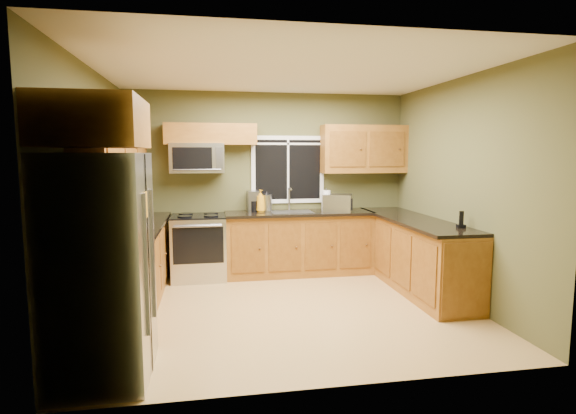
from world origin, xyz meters
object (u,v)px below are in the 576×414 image
object	(u,v)px
coffee_maker	(254,202)
soap_bottle_a	(261,201)
microwave	(197,158)
paper_towel_roll	(326,200)
toaster_oven	(338,203)
soap_bottle_c	(266,205)
kettle	(266,202)
refrigerator	(101,267)
cordless_phone	(461,223)
range	(199,247)

from	to	relation	value
coffee_maker	soap_bottle_a	size ratio (longest dim) A/B	0.92
microwave	coffee_maker	xyz separation A→B (m)	(0.81, 0.03, -0.65)
microwave	paper_towel_roll	xyz separation A→B (m)	(1.90, -0.04, -0.64)
toaster_oven	soap_bottle_c	distance (m)	1.08
microwave	kettle	distance (m)	1.19
refrigerator	soap_bottle_c	bearing A→B (deg)	60.71
paper_towel_roll	refrigerator	bearing A→B (deg)	-132.05
refrigerator	toaster_oven	size ratio (longest dim) A/B	3.63
soap_bottle_c	soap_bottle_a	bearing A→B (deg)	-119.67
refrigerator	soap_bottle_a	size ratio (longest dim) A/B	5.48
soap_bottle_c	cordless_phone	distance (m)	2.83
toaster_oven	kettle	xyz separation A→B (m)	(-1.03, 0.25, 0.01)
range	soap_bottle_c	bearing A→B (deg)	13.03
microwave	paper_towel_roll	bearing A→B (deg)	-1.21
kettle	paper_towel_roll	size ratio (longest dim) A/B	0.89
microwave	cordless_phone	bearing A→B (deg)	-31.68
toaster_oven	soap_bottle_c	world-z (taller)	toaster_oven
toaster_oven	microwave	bearing A→B (deg)	174.08
kettle	cordless_phone	size ratio (longest dim) A/B	1.53
toaster_oven	kettle	world-z (taller)	kettle
cordless_phone	toaster_oven	bearing A→B (deg)	121.08
range	refrigerator	bearing A→B (deg)	-103.97
refrigerator	coffee_maker	world-z (taller)	refrigerator
microwave	toaster_oven	xyz separation A→B (m)	(2.03, -0.21, -0.66)
paper_towel_roll	cordless_phone	bearing A→B (deg)	-58.26
refrigerator	microwave	size ratio (longest dim) A/B	2.37
kettle	cordless_phone	distance (m)	2.79
toaster_oven	refrigerator	bearing A→B (deg)	-135.22
cordless_phone	coffee_maker	bearing A→B (deg)	139.44
range	kettle	distance (m)	1.18
refrigerator	toaster_oven	xyz separation A→B (m)	(2.72, 2.70, 0.17)
kettle	soap_bottle_a	xyz separation A→B (m)	(-0.10, -0.11, 0.03)
refrigerator	kettle	distance (m)	3.40
coffee_maker	kettle	bearing A→B (deg)	3.32
toaster_oven	soap_bottle_c	bearing A→B (deg)	163.63
soap_bottle_a	soap_bottle_c	world-z (taller)	soap_bottle_a
microwave	paper_towel_roll	world-z (taller)	microwave
paper_towel_roll	soap_bottle_a	distance (m)	1.00
cordless_phone	kettle	bearing A→B (deg)	136.67
microwave	soap_bottle_a	xyz separation A→B (m)	(0.90, -0.07, -0.63)
kettle	refrigerator	bearing A→B (deg)	-119.79
toaster_oven	coffee_maker	world-z (taller)	coffee_maker
toaster_oven	cordless_phone	distance (m)	1.94
range	kettle	bearing A→B (deg)	10.23
range	coffee_maker	distance (m)	1.03
soap_bottle_c	cordless_phone	xyz separation A→B (m)	(2.03, -1.96, -0.02)
coffee_maker	paper_towel_roll	world-z (taller)	paper_towel_roll
soap_bottle_a	cordless_phone	distance (m)	2.79
toaster_oven	paper_towel_roll	xyz separation A→B (m)	(-0.13, 0.17, 0.02)
microwave	toaster_oven	distance (m)	2.14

